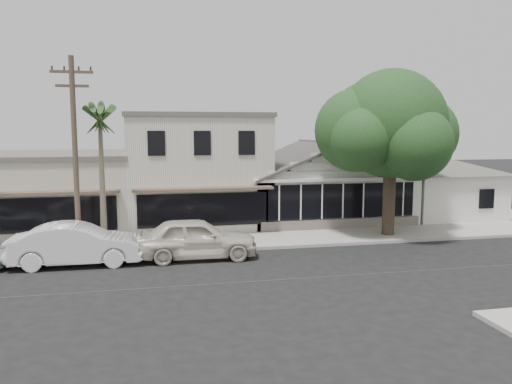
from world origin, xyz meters
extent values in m
plane|color=black|center=(0.00, 0.00, 0.00)|extent=(140.00, 140.00, 0.00)
cube|color=#9E9991|center=(-8.00, 6.75, 0.07)|extent=(90.00, 3.50, 0.15)
cube|color=white|center=(5.00, 12.50, 1.50)|extent=(10.00, 8.00, 3.00)
cube|color=black|center=(5.00, 8.44, 1.75)|extent=(8.80, 0.10, 2.00)
cube|color=#60564C|center=(5.00, 8.45, 0.35)|extent=(9.60, 0.18, 0.70)
cube|color=white|center=(13.20, 11.50, 1.50)|extent=(6.00, 6.00, 3.00)
cube|color=silver|center=(-3.00, 13.50, 3.25)|extent=(8.00, 10.00, 6.50)
cube|color=beige|center=(-12.00, 13.50, 2.10)|extent=(10.00, 10.00, 4.20)
cylinder|color=brown|center=(-9.00, 5.20, 4.50)|extent=(0.24, 0.24, 9.00)
cube|color=brown|center=(-9.00, 5.20, 8.30)|extent=(1.80, 0.12, 0.12)
cube|color=brown|center=(-9.00, 5.20, 7.70)|extent=(1.40, 0.12, 0.12)
imported|color=beige|center=(-3.82, 3.95, 0.93)|extent=(5.53, 2.32, 1.87)
imported|color=white|center=(-8.91, 3.93, 0.91)|extent=(5.54, 2.00, 1.82)
cylinder|color=#46372A|center=(6.81, 6.35, 1.78)|extent=(0.67, 0.67, 3.55)
sphere|color=#1A3917|center=(6.81, 6.35, 6.11)|extent=(5.78, 5.78, 5.78)
sphere|color=#1A3917|center=(8.81, 7.02, 5.55)|extent=(4.22, 4.22, 4.22)
sphere|color=#1A3917|center=(5.03, 6.80, 5.78)|extent=(4.44, 4.44, 4.44)
sphere|color=#1A3917|center=(7.25, 4.69, 5.11)|extent=(3.78, 3.78, 3.78)
sphere|color=#1A3917|center=(6.14, 8.13, 6.44)|extent=(4.00, 4.00, 4.00)
sphere|color=#1A3917|center=(8.14, 7.91, 6.89)|extent=(3.55, 3.55, 3.55)
sphere|color=#1A3917|center=(4.81, 5.46, 5.33)|extent=(3.33, 3.33, 3.33)
cone|color=#726651|center=(-7.97, 6.09, 3.06)|extent=(0.33, 0.33, 6.12)
camera|label=1|loc=(-5.80, -18.17, 5.77)|focal=35.00mm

